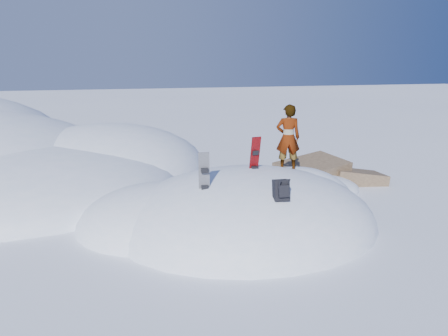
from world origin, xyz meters
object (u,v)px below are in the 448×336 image
object	(u,v)px
backpack	(281,190)
person	(288,138)
snowboard_dark	(204,181)
snowboard_red	(254,162)

from	to	relation	value
backpack	person	xyz separation A→B (m)	(1.21, 2.46, 0.73)
snowboard_dark	backpack	xyz separation A→B (m)	(1.55, -1.00, -0.07)
person	snowboard_dark	bearing A→B (deg)	41.87
snowboard_red	snowboard_dark	world-z (taller)	snowboard_red
backpack	person	world-z (taller)	person
snowboard_red	backpack	world-z (taller)	snowboard_red
backpack	snowboard_dark	bearing A→B (deg)	152.11
snowboard_red	person	world-z (taller)	person
snowboard_red	person	distance (m)	1.37
snowboard_dark	person	xyz separation A→B (m)	(2.76, 1.46, 0.66)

